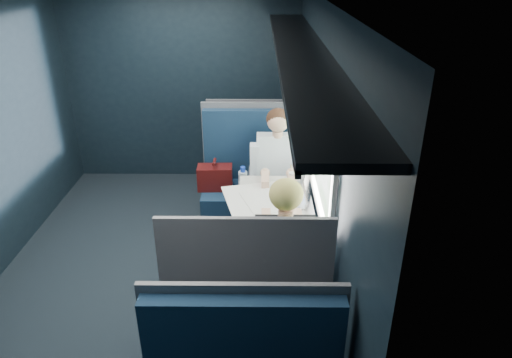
{
  "coord_description": "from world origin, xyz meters",
  "views": [
    {
      "loc": [
        0.93,
        -3.33,
        2.57
      ],
      "look_at": [
        0.9,
        0.0,
        0.95
      ],
      "focal_mm": 32.0,
      "sensor_mm": 36.0,
      "label": 1
    }
  ],
  "objects_px": {
    "laptop": "(299,192)",
    "cup": "(292,177)",
    "table": "(272,210)",
    "man": "(277,169)",
    "seat_bay_far": "(248,304)",
    "seat_row_front": "(253,155)",
    "woman": "(284,252)",
    "bottle_small": "(304,173)",
    "seat_bay_near": "(250,188)"
  },
  "relations": [
    {
      "from": "table",
      "to": "laptop",
      "type": "bearing_deg",
      "value": 9.89
    },
    {
      "from": "seat_bay_near",
      "to": "woman",
      "type": "relative_size",
      "value": 0.95
    },
    {
      "from": "table",
      "to": "bottle_small",
      "type": "distance_m",
      "value": 0.5
    },
    {
      "from": "seat_bay_near",
      "to": "man",
      "type": "height_order",
      "value": "man"
    },
    {
      "from": "table",
      "to": "seat_row_front",
      "type": "height_order",
      "value": "seat_row_front"
    },
    {
      "from": "seat_row_front",
      "to": "man",
      "type": "relative_size",
      "value": 0.88
    },
    {
      "from": "seat_row_front",
      "to": "cup",
      "type": "distance_m",
      "value": 1.5
    },
    {
      "from": "man",
      "to": "cup",
      "type": "xyz_separation_m",
      "value": [
        0.13,
        -0.31,
        0.06
      ]
    },
    {
      "from": "table",
      "to": "man",
      "type": "distance_m",
      "value": 0.7
    },
    {
      "from": "seat_bay_near",
      "to": "bottle_small",
      "type": "bearing_deg",
      "value": -45.74
    },
    {
      "from": "woman",
      "to": "laptop",
      "type": "xyz_separation_m",
      "value": [
        0.16,
        0.75,
        0.08
      ]
    },
    {
      "from": "seat_row_front",
      "to": "man",
      "type": "bearing_deg",
      "value": -77.17
    },
    {
      "from": "woman",
      "to": "cup",
      "type": "height_order",
      "value": "woman"
    },
    {
      "from": "table",
      "to": "cup",
      "type": "height_order",
      "value": "cup"
    },
    {
      "from": "woman",
      "to": "man",
      "type": "bearing_deg",
      "value": 90.0
    },
    {
      "from": "table",
      "to": "seat_bay_near",
      "type": "relative_size",
      "value": 0.79
    },
    {
      "from": "seat_row_front",
      "to": "man",
      "type": "distance_m",
      "value": 1.17
    },
    {
      "from": "table",
      "to": "cup",
      "type": "relative_size",
      "value": 11.79
    },
    {
      "from": "bottle_small",
      "to": "table",
      "type": "bearing_deg",
      "value": -129.54
    },
    {
      "from": "woman",
      "to": "laptop",
      "type": "relative_size",
      "value": 3.53
    },
    {
      "from": "man",
      "to": "bottle_small",
      "type": "distance_m",
      "value": 0.43
    },
    {
      "from": "laptop",
      "to": "man",
      "type": "bearing_deg",
      "value": 103.83
    },
    {
      "from": "table",
      "to": "woman",
      "type": "relative_size",
      "value": 0.76
    },
    {
      "from": "table",
      "to": "seat_bay_far",
      "type": "distance_m",
      "value": 0.93
    },
    {
      "from": "seat_bay_far",
      "to": "bottle_small",
      "type": "relative_size",
      "value": 5.61
    },
    {
      "from": "laptop",
      "to": "cup",
      "type": "xyz_separation_m",
      "value": [
        -0.04,
        0.35,
        -0.03
      ]
    },
    {
      "from": "seat_row_front",
      "to": "woman",
      "type": "height_order",
      "value": "woman"
    },
    {
      "from": "man",
      "to": "table",
      "type": "bearing_deg",
      "value": -95.52
    },
    {
      "from": "seat_bay_near",
      "to": "laptop",
      "type": "relative_size",
      "value": 3.36
    },
    {
      "from": "laptop",
      "to": "woman",
      "type": "bearing_deg",
      "value": -102.24
    },
    {
      "from": "seat_bay_far",
      "to": "bottle_small",
      "type": "height_order",
      "value": "seat_bay_far"
    },
    {
      "from": "laptop",
      "to": "seat_bay_far",
      "type": "bearing_deg",
      "value": -114.25
    },
    {
      "from": "woman",
      "to": "bottle_small",
      "type": "bearing_deg",
      "value": 77.84
    },
    {
      "from": "seat_bay_near",
      "to": "man",
      "type": "xyz_separation_m",
      "value": [
        0.27,
        -0.17,
        0.3
      ]
    },
    {
      "from": "seat_bay_near",
      "to": "seat_row_front",
      "type": "relative_size",
      "value": 1.09
    },
    {
      "from": "seat_row_front",
      "to": "cup",
      "type": "bearing_deg",
      "value": -74.98
    },
    {
      "from": "seat_row_front",
      "to": "bottle_small",
      "type": "bearing_deg",
      "value": -71.52
    },
    {
      "from": "woman",
      "to": "bottle_small",
      "type": "height_order",
      "value": "woman"
    },
    {
      "from": "laptop",
      "to": "seat_row_front",
      "type": "bearing_deg",
      "value": 103.21
    },
    {
      "from": "cup",
      "to": "man",
      "type": "bearing_deg",
      "value": 112.41
    },
    {
      "from": "table",
      "to": "woman",
      "type": "bearing_deg",
      "value": -84.55
    },
    {
      "from": "seat_row_front",
      "to": "bottle_small",
      "type": "distance_m",
      "value": 1.57
    },
    {
      "from": "bottle_small",
      "to": "cup",
      "type": "distance_m",
      "value": 0.12
    },
    {
      "from": "man",
      "to": "laptop",
      "type": "xyz_separation_m",
      "value": [
        0.16,
        -0.66,
        0.09
      ]
    },
    {
      "from": "table",
      "to": "bottle_small",
      "type": "bearing_deg",
      "value": 50.46
    },
    {
      "from": "seat_bay_far",
      "to": "man",
      "type": "xyz_separation_m",
      "value": [
        0.25,
        1.57,
        0.3
      ]
    },
    {
      "from": "table",
      "to": "laptop",
      "type": "distance_m",
      "value": 0.27
    },
    {
      "from": "table",
      "to": "laptop",
      "type": "relative_size",
      "value": 2.67
    },
    {
      "from": "woman",
      "to": "bottle_small",
      "type": "xyz_separation_m",
      "value": [
        0.23,
        1.07,
        0.11
      ]
    },
    {
      "from": "man",
      "to": "seat_bay_far",
      "type": "bearing_deg",
      "value": -99.03
    }
  ]
}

